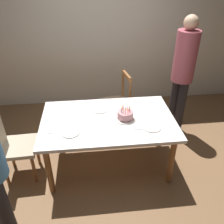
% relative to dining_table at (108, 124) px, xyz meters
% --- Properties ---
extents(ground, '(6.40, 6.40, 0.00)m').
position_rel_dining_table_xyz_m(ground, '(0.00, 0.00, -0.65)').
color(ground, brown).
extents(back_wall, '(6.40, 0.10, 2.60)m').
position_rel_dining_table_xyz_m(back_wall, '(0.00, 1.85, 0.65)').
color(back_wall, silver).
rests_on(back_wall, ground).
extents(dining_table, '(1.66, 1.04, 0.73)m').
position_rel_dining_table_xyz_m(dining_table, '(0.00, 0.00, 0.00)').
color(dining_table, white).
rests_on(dining_table, ground).
extents(birthday_cake, '(0.28, 0.28, 0.18)m').
position_rel_dining_table_xyz_m(birthday_cake, '(0.21, -0.02, 0.13)').
color(birthday_cake, silver).
rests_on(birthday_cake, dining_table).
extents(plate_near_celebrant, '(0.22, 0.22, 0.01)m').
position_rel_dining_table_xyz_m(plate_near_celebrant, '(-0.46, -0.23, 0.09)').
color(plate_near_celebrant, white).
rests_on(plate_near_celebrant, dining_table).
extents(plate_far_side, '(0.22, 0.22, 0.01)m').
position_rel_dining_table_xyz_m(plate_far_side, '(-0.08, 0.23, 0.09)').
color(plate_far_side, white).
rests_on(plate_far_side, dining_table).
extents(plate_near_guest, '(0.22, 0.22, 0.01)m').
position_rel_dining_table_xyz_m(plate_near_guest, '(0.50, -0.23, 0.09)').
color(plate_near_guest, white).
rests_on(plate_near_guest, dining_table).
extents(fork_near_celebrant, '(0.18, 0.03, 0.01)m').
position_rel_dining_table_xyz_m(fork_near_celebrant, '(-0.62, -0.22, 0.08)').
color(fork_near_celebrant, silver).
rests_on(fork_near_celebrant, dining_table).
extents(fork_far_side, '(0.18, 0.06, 0.01)m').
position_rel_dining_table_xyz_m(fork_far_side, '(-0.24, 0.24, 0.08)').
color(fork_far_side, silver).
rests_on(fork_far_side, dining_table).
extents(fork_near_guest, '(0.18, 0.06, 0.01)m').
position_rel_dining_table_xyz_m(fork_near_guest, '(0.34, -0.25, 0.08)').
color(fork_near_guest, silver).
rests_on(fork_near_guest, dining_table).
extents(chair_spindle_back, '(0.51, 0.51, 0.95)m').
position_rel_dining_table_xyz_m(chair_spindle_back, '(0.21, 0.84, -0.19)').
color(chair_spindle_back, tan).
rests_on(chair_spindle_back, ground).
extents(chair_upholstered, '(0.46, 0.46, 0.95)m').
position_rel_dining_table_xyz_m(chair_upholstered, '(-1.22, -0.08, -0.12)').
color(chair_upholstered, tan).
rests_on(chair_upholstered, ground).
extents(person_guest, '(0.32, 0.32, 1.82)m').
position_rel_dining_table_xyz_m(person_guest, '(1.18, 0.71, 0.39)').
color(person_guest, '#262328').
rests_on(person_guest, ground).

